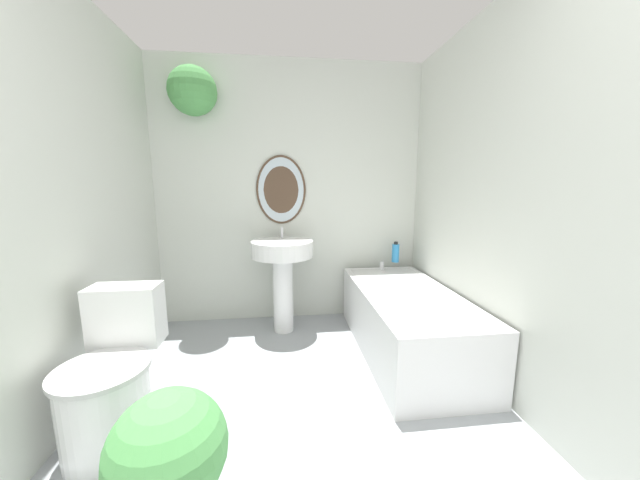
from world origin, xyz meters
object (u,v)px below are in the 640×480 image
Objects in this scene: toilet at (112,384)px; potted_plant at (169,453)px; bathtub at (406,320)px; pedestal_sink at (283,265)px; shampoo_bottle at (396,253)px.

toilet reaches higher than potted_plant.
toilet is 1.93m from bathtub.
pedestal_sink is 1.08m from shampoo_bottle.
potted_plant is at bearing -104.63° from pedestal_sink.
pedestal_sink is (0.86, 1.17, 0.30)m from toilet.
shampoo_bottle is at bearing 78.64° from bathtub.
pedestal_sink is at bearing 75.37° from potted_plant.
pedestal_sink reaches higher than potted_plant.
potted_plant is at bearing -47.87° from toilet.
shampoo_bottle is (0.13, 0.63, 0.40)m from bathtub.
bathtub is 1.80m from potted_plant.
shampoo_bottle reaches higher than potted_plant.
toilet is at bearing -159.18° from bathtub.
pedestal_sink is 4.70× the size of shampoo_bottle.
pedestal_sink reaches higher than shampoo_bottle.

